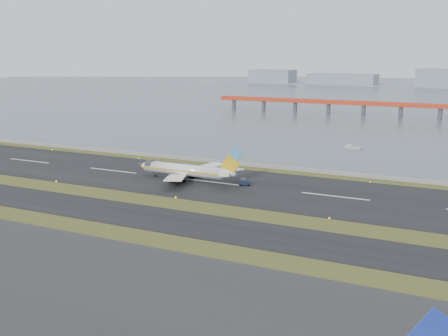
{
  "coord_description": "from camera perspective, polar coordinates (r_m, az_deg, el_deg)",
  "views": [
    {
      "loc": [
        82.71,
        -124.25,
        40.48
      ],
      "look_at": [
        8.08,
        22.0,
        6.92
      ],
      "focal_mm": 45.0,
      "sensor_mm": 36.0,
      "label": 1
    }
  ],
  "objects": [
    {
      "name": "runway_strip",
      "position": [
        179.64,
        -1.14,
        -1.46
      ],
      "size": [
        1000.0,
        45.0,
        0.1
      ],
      "primitive_type": "cube",
      "color": "black",
      "rests_on": "ground"
    },
    {
      "name": "apron_strip",
      "position": [
        115.2,
        -21.82,
        -9.86
      ],
      "size": [
        1000.0,
        50.0,
        0.1
      ],
      "primitive_type": "cube",
      "color": "#2C2C2F",
      "rests_on": "ground"
    },
    {
      "name": "airliner",
      "position": [
        181.52,
        -3.72,
        -0.24
      ],
      "size": [
        38.52,
        32.89,
        12.8
      ],
      "color": "white",
      "rests_on": "ground"
    },
    {
      "name": "workboat_near",
      "position": [
        249.74,
        12.94,
        2.06
      ],
      "size": [
        7.66,
        3.37,
        1.8
      ],
      "rotation": [
        0.0,
        0.0,
        -0.14
      ],
      "color": "#BAB9BD",
      "rests_on": "ground"
    },
    {
      "name": "seawall",
      "position": [
        205.88,
        2.8,
        0.34
      ],
      "size": [
        1000.0,
        2.5,
        1.0
      ],
      "primitive_type": "cube",
      "color": "gray",
      "rests_on": "ground"
    },
    {
      "name": "red_pier",
      "position": [
        380.92,
        17.55,
        6.02
      ],
      "size": [
        260.0,
        5.0,
        10.2
      ],
      "color": "#C33C21",
      "rests_on": "ground"
    },
    {
      "name": "bay_water",
      "position": [
        591.46,
        19.08,
        7.0
      ],
      "size": [
        1400.0,
        800.0,
        1.3
      ],
      "primitive_type": "cube",
      "color": "#4B5B6B",
      "rests_on": "ground"
    },
    {
      "name": "taxiway_strip",
      "position": [
        145.17,
        -9.01,
        -4.76
      ],
      "size": [
        1000.0,
        18.0,
        0.1
      ],
      "primitive_type": "cube",
      "color": "black",
      "rests_on": "ground"
    },
    {
      "name": "ground",
      "position": [
        154.65,
        -6.4,
        -3.69
      ],
      "size": [
        1000.0,
        1000.0,
        0.0
      ],
      "primitive_type": "plane",
      "color": "#384719",
      "rests_on": "ground"
    },
    {
      "name": "pushback_tug",
      "position": [
        175.08,
        2.08,
        -1.45
      ],
      "size": [
        4.09,
        3.31,
        2.29
      ],
      "rotation": [
        0.0,
        0.0,
        0.43
      ],
      "color": "#121B33",
      "rests_on": "ground"
    }
  ]
}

